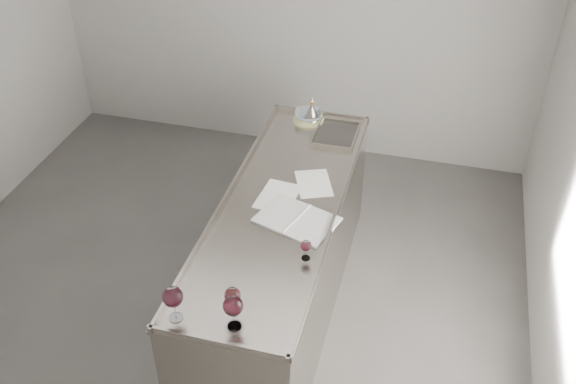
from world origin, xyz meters
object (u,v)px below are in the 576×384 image
(wine_glass_left, at_px, (173,298))
(wine_glass_middle, at_px, (233,296))
(counter, at_px, (282,258))
(wine_funnel, at_px, (312,114))
(notebook, at_px, (297,220))
(wine_glass_small, at_px, (306,246))
(ceramic_bowl, at_px, (308,115))
(wine_glass_right, at_px, (233,307))

(wine_glass_left, height_order, wine_glass_middle, wine_glass_left)
(counter, height_order, wine_funnel, wine_funnel)
(wine_glass_middle, relative_size, notebook, 0.31)
(counter, height_order, notebook, counter)
(wine_glass_small, relative_size, notebook, 0.24)
(wine_glass_middle, height_order, wine_glass_small, wine_glass_middle)
(wine_glass_small, height_order, ceramic_bowl, wine_glass_small)
(wine_glass_small, distance_m, wine_funnel, 1.57)
(wine_glass_small, height_order, notebook, wine_glass_small)
(ceramic_bowl, bearing_deg, wine_glass_right, -86.83)
(notebook, bearing_deg, wine_glass_small, -49.06)
(wine_glass_left, relative_size, wine_glass_small, 1.63)
(counter, distance_m, wine_glass_small, 0.77)
(wine_glass_middle, xyz_separation_m, notebook, (0.13, 0.83, -0.11))
(counter, relative_size, wine_glass_middle, 14.09)
(counter, xyz_separation_m, notebook, (0.14, -0.14, 0.47))
(wine_glass_left, relative_size, ceramic_bowl, 1.01)
(wine_glass_middle, bearing_deg, wine_glass_small, 62.05)
(wine_glass_right, height_order, wine_funnel, wine_funnel)
(wine_glass_left, relative_size, wine_glass_middle, 1.25)
(wine_glass_right, bearing_deg, wine_glass_middle, 111.25)
(counter, bearing_deg, wine_glass_left, -104.28)
(notebook, bearing_deg, wine_funnel, 116.96)
(wine_glass_right, bearing_deg, notebook, 83.91)
(wine_glass_small, xyz_separation_m, notebook, (-0.14, 0.32, -0.09))
(wine_glass_small, xyz_separation_m, wine_funnel, (-0.33, 1.54, -0.03))
(wine_glass_right, xyz_separation_m, wine_glass_small, (0.23, 0.60, -0.05))
(counter, relative_size, wine_glass_left, 11.31)
(counter, bearing_deg, notebook, -44.36)
(wine_funnel, bearing_deg, wine_glass_small, -78.00)
(counter, height_order, wine_glass_middle, wine_glass_middle)
(wine_glass_right, bearing_deg, wine_glass_left, -175.66)
(wine_glass_middle, xyz_separation_m, ceramic_bowl, (-0.08, 2.05, -0.08))
(ceramic_bowl, bearing_deg, counter, -85.87)
(wine_glass_right, height_order, ceramic_bowl, wine_glass_right)
(wine_glass_right, bearing_deg, ceramic_bowl, 93.17)
(wine_glass_middle, bearing_deg, notebook, 80.86)
(wine_glass_small, relative_size, ceramic_bowl, 0.62)
(wine_glass_small, bearing_deg, ceramic_bowl, 102.93)
(counter, xyz_separation_m, wine_glass_middle, (0.01, -0.97, 0.59))
(wine_glass_right, xyz_separation_m, ceramic_bowl, (-0.12, 2.14, -0.10))
(counter, bearing_deg, wine_glass_right, -87.80)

